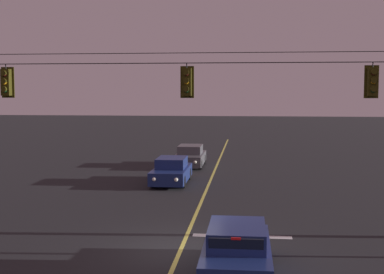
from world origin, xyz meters
name	(u,v)px	position (x,y,z in m)	size (l,w,h in m)	color
ground_plane	(181,249)	(0.00, 0.00, 0.00)	(180.00, 180.00, 0.00)	black
lane_centre_stripe	(203,197)	(0.00, 8.32, 0.00)	(0.14, 60.00, 0.01)	#D1C64C
stop_bar_paint	(242,236)	(1.90, 1.72, 0.00)	(3.40, 0.36, 0.01)	silver
signal_span_assembly	(189,124)	(0.00, 2.32, 3.83)	(20.05, 0.32, 7.35)	#38281C
traffic_light_leftmost	(6,82)	(-6.69, 2.30, 5.30)	(0.48, 0.41, 1.22)	black
traffic_light_left_inner	(187,82)	(-0.08, 2.30, 5.30)	(0.48, 0.41, 1.22)	black
traffic_light_centre	(373,82)	(6.23, 2.30, 5.30)	(0.48, 0.41, 1.22)	black
car_waiting_near_lane	(237,251)	(1.80, -2.09, 0.65)	(1.80, 4.33, 1.39)	navy
car_oncoming_lead	(171,171)	(-2.04, 11.94, 0.65)	(1.80, 4.42, 1.39)	navy
car_oncoming_trailing	(190,156)	(-1.75, 18.55, 0.65)	(1.80, 4.42, 1.39)	#4C4C51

